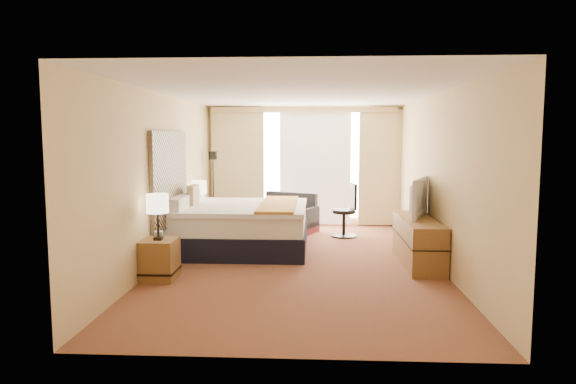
{
  "coord_description": "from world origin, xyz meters",
  "views": [
    {
      "loc": [
        0.24,
        -7.82,
        1.94
      ],
      "look_at": [
        -0.19,
        0.4,
        1.05
      ],
      "focal_mm": 32.0,
      "sensor_mm": 36.0,
      "label": 1
    }
  ],
  "objects_px": {
    "desk_chair": "(347,213)",
    "lamp_left": "(157,205)",
    "nightstand_right": "(200,227)",
    "lamp_right": "(199,188)",
    "bed": "(239,226)",
    "television": "(413,197)",
    "loveseat": "(286,219)",
    "nightstand_left": "(160,259)",
    "media_dresser": "(418,241)",
    "floor_lamp": "(213,174)"
  },
  "relations": [
    {
      "from": "bed",
      "to": "television",
      "type": "distance_m",
      "value": 2.98
    },
    {
      "from": "nightstand_right",
      "to": "lamp_left",
      "type": "height_order",
      "value": "lamp_left"
    },
    {
      "from": "media_dresser",
      "to": "desk_chair",
      "type": "relative_size",
      "value": 1.73
    },
    {
      "from": "lamp_right",
      "to": "television",
      "type": "relative_size",
      "value": 0.55
    },
    {
      "from": "television",
      "to": "lamp_right",
      "type": "bearing_deg",
      "value": 91.38
    },
    {
      "from": "nightstand_left",
      "to": "lamp_right",
      "type": "bearing_deg",
      "value": 90.66
    },
    {
      "from": "floor_lamp",
      "to": "television",
      "type": "relative_size",
      "value": 1.55
    },
    {
      "from": "bed",
      "to": "desk_chair",
      "type": "xyz_separation_m",
      "value": [
        1.93,
        1.26,
        0.06
      ]
    },
    {
      "from": "lamp_left",
      "to": "television",
      "type": "relative_size",
      "value": 0.59
    },
    {
      "from": "bed",
      "to": "television",
      "type": "xyz_separation_m",
      "value": [
        2.84,
        -0.65,
        0.6
      ]
    },
    {
      "from": "nightstand_left",
      "to": "bed",
      "type": "height_order",
      "value": "bed"
    },
    {
      "from": "nightstand_left",
      "to": "media_dresser",
      "type": "xyz_separation_m",
      "value": [
        3.7,
        1.05,
        0.07
      ]
    },
    {
      "from": "nightstand_left",
      "to": "media_dresser",
      "type": "relative_size",
      "value": 0.31
    },
    {
      "from": "lamp_left",
      "to": "lamp_right",
      "type": "height_order",
      "value": "lamp_left"
    },
    {
      "from": "desk_chair",
      "to": "television",
      "type": "relative_size",
      "value": 0.99
    },
    {
      "from": "lamp_left",
      "to": "media_dresser",
      "type": "bearing_deg",
      "value": 16.39
    },
    {
      "from": "loveseat",
      "to": "television",
      "type": "relative_size",
      "value": 1.34
    },
    {
      "from": "media_dresser",
      "to": "lamp_right",
      "type": "relative_size",
      "value": 3.09
    },
    {
      "from": "bed",
      "to": "lamp_left",
      "type": "relative_size",
      "value": 3.66
    },
    {
      "from": "media_dresser",
      "to": "bed",
      "type": "bearing_deg",
      "value": 163.62
    },
    {
      "from": "media_dresser",
      "to": "lamp_left",
      "type": "relative_size",
      "value": 2.87
    },
    {
      "from": "floor_lamp",
      "to": "lamp_right",
      "type": "height_order",
      "value": "floor_lamp"
    },
    {
      "from": "bed",
      "to": "lamp_right",
      "type": "relative_size",
      "value": 3.95
    },
    {
      "from": "media_dresser",
      "to": "lamp_left",
      "type": "height_order",
      "value": "lamp_left"
    },
    {
      "from": "television",
      "to": "nightstand_left",
      "type": "bearing_deg",
      "value": 130.03
    },
    {
      "from": "nightstand_right",
      "to": "lamp_right",
      "type": "distance_m",
      "value": 0.73
    },
    {
      "from": "loveseat",
      "to": "bed",
      "type": "bearing_deg",
      "value": -87.31
    },
    {
      "from": "media_dresser",
      "to": "bed",
      "type": "distance_m",
      "value": 3.02
    },
    {
      "from": "nightstand_right",
      "to": "bed",
      "type": "bearing_deg",
      "value": -36.6
    },
    {
      "from": "loveseat",
      "to": "lamp_left",
      "type": "relative_size",
      "value": 2.26
    },
    {
      "from": "floor_lamp",
      "to": "lamp_right",
      "type": "bearing_deg",
      "value": -90.45
    },
    {
      "from": "media_dresser",
      "to": "nightstand_left",
      "type": "bearing_deg",
      "value": -164.16
    },
    {
      "from": "desk_chair",
      "to": "media_dresser",
      "type": "bearing_deg",
      "value": -74.43
    },
    {
      "from": "nightstand_right",
      "to": "bed",
      "type": "xyz_separation_m",
      "value": [
        0.81,
        -0.6,
        0.13
      ]
    },
    {
      "from": "nightstand_left",
      "to": "lamp_right",
      "type": "distance_m",
      "value": 2.67
    },
    {
      "from": "nightstand_right",
      "to": "lamp_left",
      "type": "distance_m",
      "value": 2.65
    },
    {
      "from": "nightstand_right",
      "to": "television",
      "type": "relative_size",
      "value": 0.52
    },
    {
      "from": "nightstand_left",
      "to": "desk_chair",
      "type": "distance_m",
      "value": 4.19
    },
    {
      "from": "floor_lamp",
      "to": "lamp_right",
      "type": "relative_size",
      "value": 2.81
    },
    {
      "from": "bed",
      "to": "floor_lamp",
      "type": "bearing_deg",
      "value": 112.8
    },
    {
      "from": "nightstand_left",
      "to": "desk_chair",
      "type": "relative_size",
      "value": 0.53
    },
    {
      "from": "media_dresser",
      "to": "television",
      "type": "bearing_deg",
      "value": 103.92
    },
    {
      "from": "television",
      "to": "media_dresser",
      "type": "bearing_deg",
      "value": -144.98
    },
    {
      "from": "desk_chair",
      "to": "lamp_left",
      "type": "distance_m",
      "value": 4.25
    },
    {
      "from": "desk_chair",
      "to": "lamp_left",
      "type": "xyz_separation_m",
      "value": [
        -2.74,
        -3.2,
        0.57
      ]
    },
    {
      "from": "nightstand_left",
      "to": "floor_lamp",
      "type": "height_order",
      "value": "floor_lamp"
    },
    {
      "from": "loveseat",
      "to": "lamp_right",
      "type": "distance_m",
      "value": 2.06
    },
    {
      "from": "bed",
      "to": "desk_chair",
      "type": "relative_size",
      "value": 2.2
    },
    {
      "from": "nightstand_right",
      "to": "television",
      "type": "height_order",
      "value": "television"
    },
    {
      "from": "nightstand_right",
      "to": "lamp_left",
      "type": "xyz_separation_m",
      "value": [
        0.0,
        -2.54,
        0.76
      ]
    }
  ]
}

